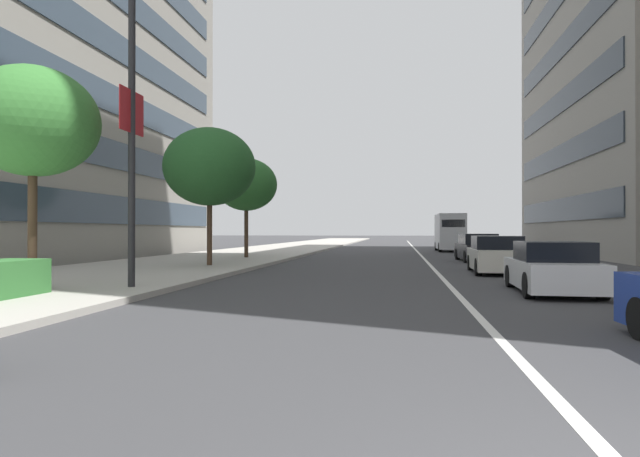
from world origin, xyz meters
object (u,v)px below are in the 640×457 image
(street_lamp_with_banners, at_px, (145,84))
(street_tree_mid_sidewalk, at_px, (210,167))
(street_tree_far_plaza, at_px, (33,122))
(street_tree_near_plaza_corner, at_px, (246,185))
(delivery_van_ahead, at_px, (450,232))
(car_mid_block_traffic, at_px, (477,248))
(car_far_down_avenue, at_px, (497,256))
(car_following_behind, at_px, (552,269))

(street_lamp_with_banners, relative_size, street_tree_mid_sidewalk, 1.51)
(street_tree_far_plaza, bearing_deg, street_tree_near_plaza_corner, -2.34)
(street_tree_far_plaza, distance_m, street_tree_mid_sidewalk, 9.93)
(street_lamp_with_banners, bearing_deg, delivery_van_ahead, -18.67)
(car_mid_block_traffic, height_order, street_lamp_with_banners, street_lamp_with_banners)
(car_mid_block_traffic, distance_m, street_tree_mid_sidewalk, 14.60)
(delivery_van_ahead, bearing_deg, street_tree_near_plaza_corner, 140.06)
(delivery_van_ahead, height_order, street_tree_near_plaza_corner, street_tree_near_plaza_corner)
(street_lamp_with_banners, distance_m, street_tree_mid_sidewalk, 9.22)
(car_far_down_avenue, relative_size, street_tree_near_plaza_corner, 0.77)
(car_following_behind, bearing_deg, street_lamp_with_banners, 100.18)
(car_following_behind, bearing_deg, street_tree_near_plaza_corner, 42.08)
(street_lamp_with_banners, bearing_deg, car_far_down_avenue, -51.06)
(car_far_down_avenue, bearing_deg, car_following_behind, -176.52)
(car_following_behind, distance_m, delivery_van_ahead, 29.47)
(car_mid_block_traffic, xyz_separation_m, delivery_van_ahead, (14.37, 0.12, 0.87))
(street_tree_far_plaza, relative_size, street_tree_near_plaza_corner, 1.01)
(car_far_down_avenue, xyz_separation_m, street_tree_near_plaza_corner, (7.89, 11.95, 3.47))
(street_lamp_with_banners, relative_size, street_tree_near_plaza_corner, 1.61)
(street_tree_near_plaza_corner, bearing_deg, street_tree_far_plaza, 177.66)
(car_far_down_avenue, distance_m, street_lamp_with_banners, 13.81)
(car_far_down_avenue, xyz_separation_m, street_tree_mid_sidewalk, (0.87, 11.57, 3.64))
(car_following_behind, bearing_deg, street_tree_far_plaza, 102.32)
(car_mid_block_traffic, relative_size, street_tree_far_plaza, 0.86)
(car_far_down_avenue, height_order, street_tree_near_plaza_corner, street_tree_near_plaza_corner)
(car_following_behind, bearing_deg, car_far_down_avenue, 4.14)
(car_mid_block_traffic, distance_m, street_tree_near_plaza_corner, 12.88)
(car_following_behind, relative_size, street_tree_mid_sidewalk, 0.72)
(car_mid_block_traffic, xyz_separation_m, street_tree_near_plaza_corner, (-0.46, 12.39, 3.45))
(delivery_van_ahead, distance_m, street_lamp_with_banners, 32.81)
(car_mid_block_traffic, relative_size, street_tree_mid_sidewalk, 0.81)
(car_far_down_avenue, bearing_deg, street_tree_mid_sidewalk, 87.38)
(car_following_behind, height_order, car_mid_block_traffic, car_mid_block_traffic)
(delivery_van_ahead, bearing_deg, street_tree_mid_sidewalk, 151.11)
(car_mid_block_traffic, bearing_deg, street_tree_far_plaza, 140.93)
(street_lamp_with_banners, bearing_deg, street_tree_mid_sidewalk, 9.22)
(street_tree_mid_sidewalk, bearing_deg, car_mid_block_traffic, -58.13)
(car_following_behind, bearing_deg, car_mid_block_traffic, 1.47)
(car_following_behind, distance_m, street_tree_near_plaza_corner, 19.35)
(street_lamp_with_banners, distance_m, street_tree_far_plaza, 2.87)
(street_tree_mid_sidewalk, bearing_deg, car_following_behind, -122.91)
(car_mid_block_traffic, bearing_deg, car_following_behind, 177.06)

